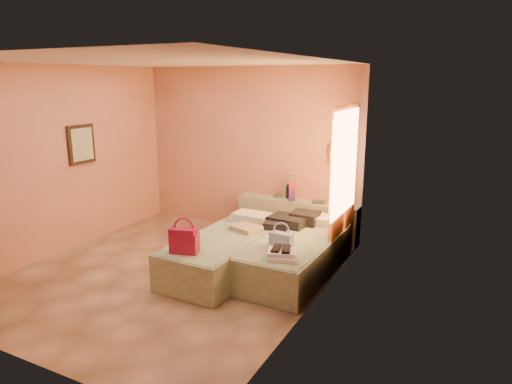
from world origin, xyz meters
TOP-DOWN VIEW (x-y plane):
  - ground at (0.00, 0.00)m, footprint 4.50×4.50m
  - room_walls at (0.21, 0.57)m, footprint 4.02×4.51m
  - headboard_ledge at (0.98, 2.10)m, footprint 2.05×0.30m
  - bed_left at (0.60, 0.40)m, footprint 0.94×2.02m
  - bed_right at (1.50, 0.73)m, footprint 0.94×2.02m
  - water_bottle at (0.77, 2.16)m, footprint 0.06×0.06m
  - rainbow_box at (0.90, 2.04)m, footprint 0.11×0.11m
  - small_dish at (0.58, 2.16)m, footprint 0.17×0.17m
  - green_book at (1.33, 2.11)m, footprint 0.22×0.17m
  - flower_vase at (1.70, 2.15)m, footprint 0.29×0.29m
  - magenta_handbag at (0.45, -0.33)m, footprint 0.38×0.28m
  - khaki_garment at (0.74, 0.76)m, footprint 0.46×0.41m
  - clothes_pile at (1.22, 1.25)m, footprint 0.61×0.61m
  - blue_handbag at (1.44, 0.38)m, footprint 0.30×0.14m
  - towel_stack at (1.62, 0.03)m, footprint 0.43×0.39m
  - sandal_pair at (1.59, 0.05)m, footprint 0.25×0.29m

SIDE VIEW (x-z plane):
  - ground at x=0.00m, z-range 0.00..0.00m
  - bed_left at x=0.60m, z-range 0.00..0.50m
  - bed_right at x=1.50m, z-range 0.00..0.50m
  - headboard_ledge at x=0.98m, z-range 0.00..0.65m
  - khaki_garment at x=0.74m, z-range 0.50..0.57m
  - towel_stack at x=1.62m, z-range 0.50..0.60m
  - clothes_pile at x=1.22m, z-range 0.50..0.67m
  - blue_handbag at x=1.44m, z-range 0.50..0.69m
  - sandal_pair at x=1.59m, z-range 0.60..0.63m
  - magenta_handbag at x=0.45m, z-range 0.50..0.82m
  - green_book at x=1.33m, z-range 0.65..0.68m
  - small_dish at x=0.58m, z-range 0.65..0.68m
  - water_bottle at x=0.77m, z-range 0.65..0.87m
  - flower_vase at x=1.70m, z-range 0.65..0.94m
  - rainbow_box at x=0.90m, z-range 0.65..1.07m
  - room_walls at x=0.21m, z-range 0.38..3.19m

